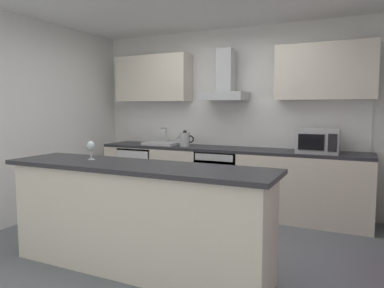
{
  "coord_description": "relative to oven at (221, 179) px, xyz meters",
  "views": [
    {
      "loc": [
        1.74,
        -3.25,
        1.46
      ],
      "look_at": [
        -0.02,
        0.44,
        1.05
      ],
      "focal_mm": 33.98,
      "sensor_mm": 36.0,
      "label": 1
    }
  ],
  "objects": [
    {
      "name": "ground",
      "position": [
        0.06,
        -1.48,
        -0.47
      ],
      "size": [
        5.3,
        4.65,
        0.02
      ],
      "primitive_type": "cube",
      "color": "slate"
    },
    {
      "name": "wall_back",
      "position": [
        0.06,
        0.41,
        0.84
      ],
      "size": [
        5.3,
        0.12,
        2.6
      ],
      "primitive_type": "cube",
      "color": "white",
      "rests_on": "ground"
    },
    {
      "name": "wall_left",
      "position": [
        -2.15,
        -1.48,
        0.84
      ],
      "size": [
        0.12,
        4.65,
        2.6
      ],
      "primitive_type": "cube",
      "color": "white",
      "rests_on": "ground"
    },
    {
      "name": "backsplash_tile",
      "position": [
        0.06,
        0.33,
        0.77
      ],
      "size": [
        3.66,
        0.02,
        0.66
      ],
      "primitive_type": "cube",
      "color": "white"
    },
    {
      "name": "counter_back",
      "position": [
        0.06,
        0.03,
        -0.01
      ],
      "size": [
        3.79,
        0.6,
        0.9
      ],
      "color": "beige",
      "rests_on": "ground"
    },
    {
      "name": "counter_island",
      "position": [
        -0.01,
        -2.1,
        0.03
      ],
      "size": [
        2.51,
        0.64,
        0.97
      ],
      "color": "beige",
      "rests_on": "ground"
    },
    {
      "name": "upper_cabinets",
      "position": [
        0.06,
        0.18,
        1.45
      ],
      "size": [
        3.74,
        0.32,
        0.7
      ],
      "color": "beige"
    },
    {
      "name": "oven",
      "position": [
        0.0,
        0.0,
        0.0
      ],
      "size": [
        0.6,
        0.62,
        0.8
      ],
      "color": "slate",
      "rests_on": "ground"
    },
    {
      "name": "refrigerator",
      "position": [
        -1.3,
        -0.0,
        -0.03
      ],
      "size": [
        0.58,
        0.6,
        0.85
      ],
      "color": "white",
      "rests_on": "ground"
    },
    {
      "name": "microwave",
      "position": [
        1.29,
        -0.03,
        0.59
      ],
      "size": [
        0.5,
        0.38,
        0.3
      ],
      "color": "#B7BABC",
      "rests_on": "counter_back"
    },
    {
      "name": "sink",
      "position": [
        -0.96,
        0.01,
        0.47
      ],
      "size": [
        0.5,
        0.4,
        0.26
      ],
      "color": "silver",
      "rests_on": "counter_back"
    },
    {
      "name": "kettle",
      "position": [
        -0.55,
        -0.03,
        0.55
      ],
      "size": [
        0.29,
        0.15,
        0.24
      ],
      "color": "#B7BABC",
      "rests_on": "counter_back"
    },
    {
      "name": "range_hood",
      "position": [
        -0.0,
        0.13,
        1.33
      ],
      "size": [
        0.62,
        0.45,
        0.72
      ],
      "color": "#B7BABC"
    },
    {
      "name": "wine_glass",
      "position": [
        -0.55,
        -2.04,
        0.63
      ],
      "size": [
        0.08,
        0.08,
        0.18
      ],
      "color": "silver",
      "rests_on": "counter_island"
    }
  ]
}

